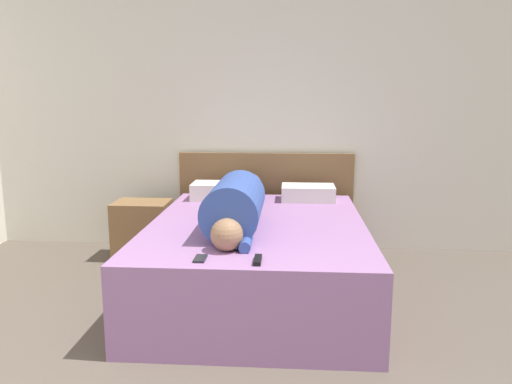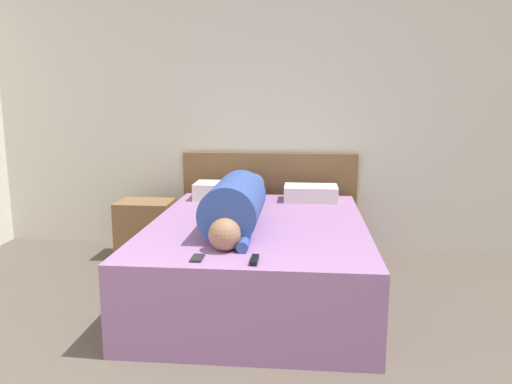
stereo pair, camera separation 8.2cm
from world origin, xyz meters
name	(u,v)px [view 2 (the right image)]	position (x,y,z in m)	size (l,w,h in m)	color
wall_back	(247,113)	(0.00, 3.85, 1.30)	(6.09, 0.06, 2.60)	silver
bed	(258,258)	(0.22, 2.60, 0.28)	(1.54, 2.09, 0.55)	#936699
headboard	(269,201)	(0.22, 3.78, 0.46)	(1.66, 0.04, 0.93)	brown
nightstand	(146,229)	(-0.89, 3.39, 0.26)	(0.49, 0.37, 0.52)	brown
person_lying	(238,203)	(0.08, 2.51, 0.71)	(0.37, 1.80, 0.37)	#936B4C
pillow_near_headboard	(223,191)	(-0.18, 3.41, 0.63)	(0.49, 0.31, 0.15)	silver
pillow_second	(311,193)	(0.61, 3.41, 0.62)	(0.46, 0.31, 0.13)	silver
tv_remote	(254,260)	(0.28, 1.69, 0.57)	(0.04, 0.15, 0.02)	black
cell_phone	(197,258)	(-0.04, 1.71, 0.56)	(0.06, 0.13, 0.01)	black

